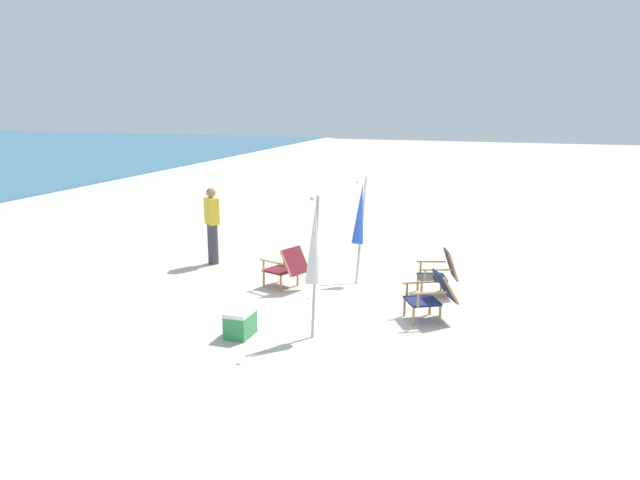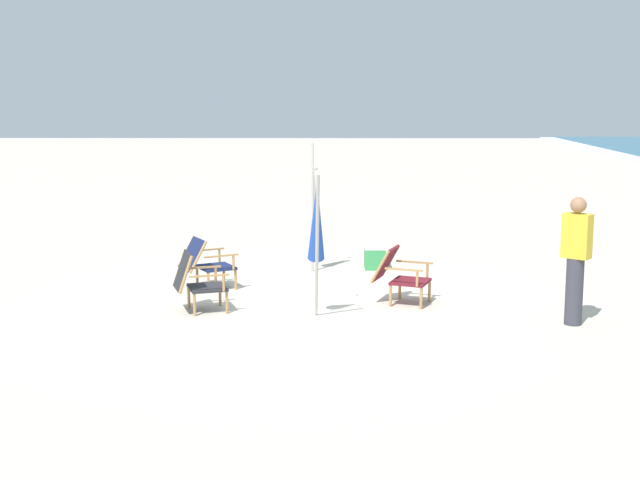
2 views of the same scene
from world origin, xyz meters
TOP-DOWN VIEW (x-y plane):
  - ground_plane at (0.00, 0.00)m, footprint 80.00×80.00m
  - beach_chair_mid_center at (0.62, -1.43)m, footprint 0.75×0.82m
  - beach_chair_back_left at (-0.71, -1.49)m, footprint 0.87×0.94m
  - beach_chair_back_right at (0.12, 1.32)m, footprint 0.80×0.90m
  - umbrella_furled_white at (-1.93, 0.08)m, footprint 0.41×0.23m
  - umbrella_furled_blue at (1.06, 0.18)m, footprint 0.87×0.25m
  - person_near_chairs at (1.24, 3.44)m, footprint 0.37×0.39m
  - cooler_box at (-2.31, 1.11)m, footprint 0.49×0.35m

SIDE VIEW (x-z plane):
  - ground_plane at x=0.00m, z-range 0.00..0.00m
  - cooler_box at x=-2.31m, z-range 0.00..0.40m
  - beach_chair_back_left at x=-0.71m, z-range 0.03..0.81m
  - beach_chair_back_right at x=0.12m, z-range 0.03..0.82m
  - beach_chair_mid_center at x=0.62m, z-range 0.02..0.84m
  - person_near_chairs at x=1.24m, z-range 0.02..1.65m
  - umbrella_furled_blue at x=1.06m, z-range 0.30..2.29m
  - umbrella_furled_white at x=-1.93m, z-range 0.33..2.44m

